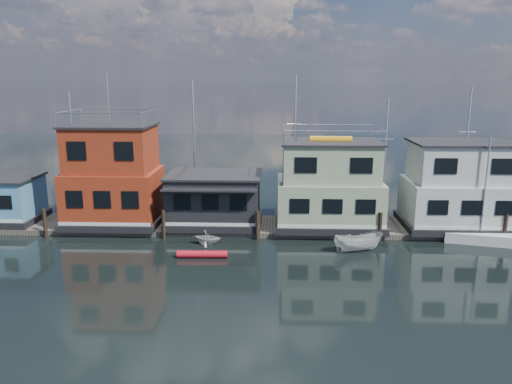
{
  "coord_description": "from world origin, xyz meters",
  "views": [
    {
      "loc": [
        4.32,
        -26.12,
        11.8
      ],
      "look_at": [
        2.79,
        12.0,
        3.0
      ],
      "focal_mm": 35.0,
      "sensor_mm": 36.0,
      "label": 1
    }
  ],
  "objects_px": {
    "houseboat_white": "(459,187)",
    "motorboat": "(358,243)",
    "red_kayak": "(202,254)",
    "day_sailer": "(480,237)",
    "dinghy_white": "(207,237)",
    "houseboat_dark": "(214,199)",
    "houseboat_green": "(329,186)",
    "houseboat_red": "(113,177)"
  },
  "relations": [
    {
      "from": "houseboat_green",
      "to": "houseboat_red",
      "type": "bearing_deg",
      "value": -180.0
    },
    {
      "from": "houseboat_red",
      "to": "dinghy_white",
      "type": "bearing_deg",
      "value": -26.79
    },
    {
      "from": "day_sailer",
      "to": "houseboat_green",
      "type": "bearing_deg",
      "value": 179.09
    },
    {
      "from": "red_kayak",
      "to": "day_sailer",
      "type": "distance_m",
      "value": 20.21
    },
    {
      "from": "houseboat_white",
      "to": "motorboat",
      "type": "xyz_separation_m",
      "value": [
        -8.46,
        -5.14,
        -2.87
      ]
    },
    {
      "from": "houseboat_white",
      "to": "motorboat",
      "type": "height_order",
      "value": "houseboat_white"
    },
    {
      "from": "houseboat_green",
      "to": "red_kayak",
      "type": "bearing_deg",
      "value": -143.27
    },
    {
      "from": "houseboat_dark",
      "to": "dinghy_white",
      "type": "distance_m",
      "value": 4.39
    },
    {
      "from": "houseboat_white",
      "to": "red_kayak",
      "type": "height_order",
      "value": "houseboat_white"
    },
    {
      "from": "houseboat_red",
      "to": "day_sailer",
      "type": "distance_m",
      "value": 28.16
    },
    {
      "from": "houseboat_red",
      "to": "houseboat_white",
      "type": "height_order",
      "value": "houseboat_red"
    },
    {
      "from": "dinghy_white",
      "to": "motorboat",
      "type": "bearing_deg",
      "value": -86.74
    },
    {
      "from": "dinghy_white",
      "to": "houseboat_green",
      "type": "bearing_deg",
      "value": -56.94
    },
    {
      "from": "houseboat_white",
      "to": "motorboat",
      "type": "distance_m",
      "value": 10.31
    },
    {
      "from": "houseboat_red",
      "to": "dinghy_white",
      "type": "height_order",
      "value": "houseboat_red"
    },
    {
      "from": "dinghy_white",
      "to": "houseboat_red",
      "type": "bearing_deg",
      "value": 72.63
    },
    {
      "from": "houseboat_red",
      "to": "dinghy_white",
      "type": "distance_m",
      "value": 9.54
    },
    {
      "from": "houseboat_dark",
      "to": "houseboat_green",
      "type": "bearing_deg",
      "value": 0.12
    },
    {
      "from": "houseboat_red",
      "to": "houseboat_white",
      "type": "relative_size",
      "value": 1.41
    },
    {
      "from": "red_kayak",
      "to": "motorboat",
      "type": "height_order",
      "value": "motorboat"
    },
    {
      "from": "houseboat_red",
      "to": "red_kayak",
      "type": "distance_m",
      "value": 11.12
    },
    {
      "from": "houseboat_red",
      "to": "motorboat",
      "type": "bearing_deg",
      "value": -15.48
    },
    {
      "from": "houseboat_red",
      "to": "red_kayak",
      "type": "bearing_deg",
      "value": -40.28
    },
    {
      "from": "motorboat",
      "to": "houseboat_dark",
      "type": "bearing_deg",
      "value": 55.29
    },
    {
      "from": "red_kayak",
      "to": "houseboat_green",
      "type": "bearing_deg",
      "value": 34.94
    },
    {
      "from": "houseboat_red",
      "to": "red_kayak",
      "type": "height_order",
      "value": "houseboat_red"
    },
    {
      "from": "houseboat_white",
      "to": "houseboat_green",
      "type": "bearing_deg",
      "value": 180.0
    },
    {
      "from": "day_sailer",
      "to": "dinghy_white",
      "type": "height_order",
      "value": "day_sailer"
    },
    {
      "from": "houseboat_dark",
      "to": "day_sailer",
      "type": "relative_size",
      "value": 0.95
    },
    {
      "from": "motorboat",
      "to": "dinghy_white",
      "type": "height_order",
      "value": "motorboat"
    },
    {
      "from": "red_kayak",
      "to": "dinghy_white",
      "type": "bearing_deg",
      "value": 89.62
    },
    {
      "from": "houseboat_white",
      "to": "dinghy_white",
      "type": "height_order",
      "value": "houseboat_white"
    },
    {
      "from": "red_kayak",
      "to": "dinghy_white",
      "type": "xyz_separation_m",
      "value": [
        -0.07,
        2.76,
        0.28
      ]
    },
    {
      "from": "houseboat_white",
      "to": "red_kayak",
      "type": "distance_m",
      "value": 20.47
    },
    {
      "from": "houseboat_white",
      "to": "red_kayak",
      "type": "relative_size",
      "value": 2.48
    },
    {
      "from": "red_kayak",
      "to": "dinghy_white",
      "type": "height_order",
      "value": "dinghy_white"
    },
    {
      "from": "houseboat_dark",
      "to": "houseboat_green",
      "type": "xyz_separation_m",
      "value": [
        9.0,
        0.02,
        1.13
      ]
    },
    {
      "from": "houseboat_dark",
      "to": "day_sailer",
      "type": "distance_m",
      "value": 20.07
    },
    {
      "from": "houseboat_white",
      "to": "dinghy_white",
      "type": "relative_size",
      "value": 4.16
    },
    {
      "from": "houseboat_white",
      "to": "red_kayak",
      "type": "xyz_separation_m",
      "value": [
        -19.04,
        -6.74,
        -3.29
      ]
    },
    {
      "from": "houseboat_red",
      "to": "red_kayak",
      "type": "xyz_separation_m",
      "value": [
        7.96,
        -6.74,
        -3.86
      ]
    },
    {
      "from": "houseboat_red",
      "to": "houseboat_white",
      "type": "distance_m",
      "value": 27.01
    }
  ]
}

